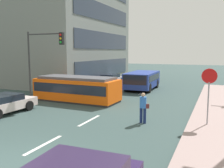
% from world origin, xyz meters
% --- Properties ---
extents(ground_plane, '(120.00, 120.00, 0.00)m').
position_xyz_m(ground_plane, '(0.00, 10.00, 0.00)').
color(ground_plane, '#334746').
extents(sidewalk_curb_right, '(3.20, 36.00, 0.14)m').
position_xyz_m(sidewalk_curb_right, '(6.80, 6.00, 0.07)').
color(sidewalk_curb_right, gray).
rests_on(sidewalk_curb_right, ground).
extents(lane_stripe_1, '(0.16, 2.40, 0.01)m').
position_xyz_m(lane_stripe_1, '(0.00, 2.00, 0.01)').
color(lane_stripe_1, silver).
rests_on(lane_stripe_1, ground).
extents(lane_stripe_2, '(0.16, 2.40, 0.01)m').
position_xyz_m(lane_stripe_2, '(0.00, 6.00, 0.01)').
color(lane_stripe_2, silver).
rests_on(lane_stripe_2, ground).
extents(lane_stripe_3, '(0.16, 2.40, 0.01)m').
position_xyz_m(lane_stripe_3, '(0.00, 16.59, 0.01)').
color(lane_stripe_3, silver).
rests_on(lane_stripe_3, ground).
extents(lane_stripe_4, '(0.16, 2.40, 0.01)m').
position_xyz_m(lane_stripe_4, '(0.00, 22.59, 0.01)').
color(lane_stripe_4, silver).
rests_on(lane_stripe_4, ground).
extents(corner_building, '(15.91, 16.59, 16.00)m').
position_xyz_m(corner_building, '(-13.93, 21.31, 8.00)').
color(corner_building, gray).
rests_on(corner_building, ground).
extents(streetcar_tram, '(6.73, 2.78, 1.94)m').
position_xyz_m(streetcar_tram, '(-3.56, 10.59, 1.00)').
color(streetcar_tram, '#F8580C').
rests_on(streetcar_tram, ground).
extents(city_bus, '(2.67, 5.54, 1.78)m').
position_xyz_m(city_bus, '(-0.54, 18.34, 1.02)').
color(city_bus, navy).
rests_on(city_bus, ground).
extents(pedestrian_crossing, '(0.51, 0.36, 1.67)m').
position_xyz_m(pedestrian_crossing, '(2.92, 6.71, 0.94)').
color(pedestrian_crossing, navy).
rests_on(pedestrian_crossing, ground).
extents(parked_sedan_mid, '(2.11, 4.28, 1.19)m').
position_xyz_m(parked_sedan_mid, '(-5.77, 5.33, 0.62)').
color(parked_sedan_mid, silver).
rests_on(parked_sedan_mid, ground).
extents(parked_sedan_far, '(2.11, 4.54, 1.19)m').
position_xyz_m(parked_sedan_far, '(-5.32, 14.56, 0.63)').
color(parked_sedan_far, navy).
rests_on(parked_sedan_far, ground).
extents(parked_sedan_furthest, '(2.07, 4.19, 1.19)m').
position_xyz_m(parked_sedan_furthest, '(-5.21, 20.99, 0.62)').
color(parked_sedan_furthest, silver).
rests_on(parked_sedan_furthest, ground).
extents(stop_sign, '(0.76, 0.07, 2.88)m').
position_xyz_m(stop_sign, '(6.15, 7.40, 2.19)').
color(stop_sign, gray).
rests_on(stop_sign, sidewalk_curb_right).
extents(traffic_light_mast, '(3.12, 0.33, 5.30)m').
position_xyz_m(traffic_light_mast, '(-5.22, 8.62, 3.72)').
color(traffic_light_mast, '#333333').
rests_on(traffic_light_mast, ground).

